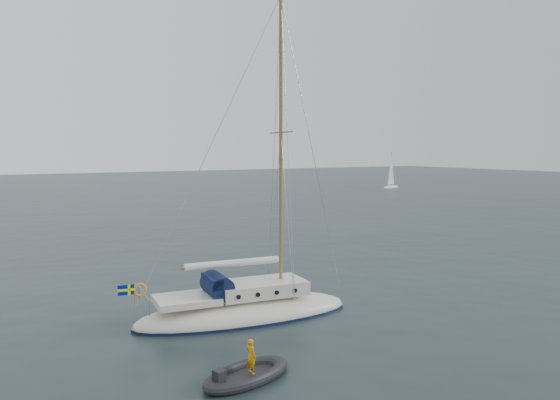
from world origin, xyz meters
TOP-DOWN VIEW (x-y plane):
  - ground at (0.00, 0.00)m, footprint 300.00×300.00m
  - sailboat at (-3.48, -0.90)m, footprint 10.31×3.09m
  - dinghy at (-3.98, -1.36)m, footprint 2.82×1.27m
  - rib at (-6.32, -6.73)m, footprint 3.45×1.57m
  - distant_yacht_b at (55.95, 56.40)m, footprint 5.35×2.85m

SIDE VIEW (x-z plane):
  - ground at x=0.00m, z-range 0.00..0.00m
  - dinghy at x=-3.98m, z-range -0.02..0.38m
  - rib at x=-6.32m, z-range -0.46..0.88m
  - sailboat at x=-3.48m, z-range -6.23..8.46m
  - distant_yacht_b at x=55.95m, z-range -0.52..6.57m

